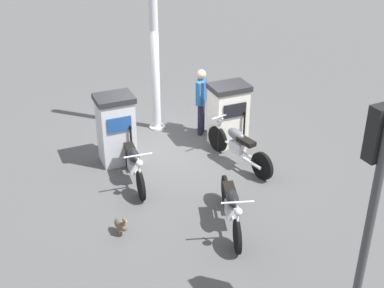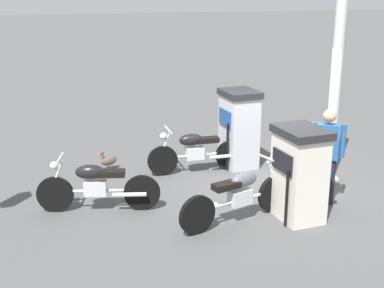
% 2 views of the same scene
% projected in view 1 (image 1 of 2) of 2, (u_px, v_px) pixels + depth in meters
% --- Properties ---
extents(ground_plane, '(120.00, 120.00, 0.00)m').
position_uv_depth(ground_plane, '(175.00, 152.00, 12.19)').
color(ground_plane, '#4C4C4C').
extents(fuel_pump_near, '(0.72, 0.86, 1.57)m').
position_uv_depth(fuel_pump_near, '(116.00, 129.00, 11.44)').
color(fuel_pump_near, silver).
rests_on(fuel_pump_near, ground).
extents(fuel_pump_far, '(0.72, 0.92, 1.49)m').
position_uv_depth(fuel_pump_far, '(228.00, 114.00, 12.19)').
color(fuel_pump_far, silver).
rests_on(fuel_pump_far, ground).
extents(motorcycle_near_pump, '(1.99, 0.56, 0.94)m').
position_uv_depth(motorcycle_near_pump, '(133.00, 163.00, 10.84)').
color(motorcycle_near_pump, black).
rests_on(motorcycle_near_pump, ground).
extents(motorcycle_far_pump, '(2.04, 0.81, 0.94)m').
position_uv_depth(motorcycle_far_pump, '(238.00, 146.00, 11.51)').
color(motorcycle_far_pump, black).
rests_on(motorcycle_far_pump, ground).
extents(motorcycle_extra, '(1.98, 0.74, 0.94)m').
position_uv_depth(motorcycle_extra, '(231.00, 206.00, 9.47)').
color(motorcycle_extra, black).
rests_on(motorcycle_extra, ground).
extents(attendant_person, '(0.53, 0.37, 1.64)m').
position_uv_depth(attendant_person, '(201.00, 98.00, 12.58)').
color(attendant_person, '#1E1E2D').
rests_on(attendant_person, ground).
extents(wandering_duck, '(0.42, 0.29, 0.43)m').
position_uv_depth(wandering_duck, '(121.00, 224.00, 9.41)').
color(wandering_duck, brown).
rests_on(wandering_duck, ground).
extents(roadside_traffic_light, '(0.39, 0.27, 3.41)m').
position_uv_depth(roadside_traffic_light, '(372.00, 186.00, 6.60)').
color(roadside_traffic_light, '#38383A').
rests_on(roadside_traffic_light, ground).
extents(canopy_support_pole, '(0.40, 0.40, 4.46)m').
position_uv_depth(canopy_support_pole, '(154.00, 44.00, 12.28)').
color(canopy_support_pole, silver).
rests_on(canopy_support_pole, ground).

